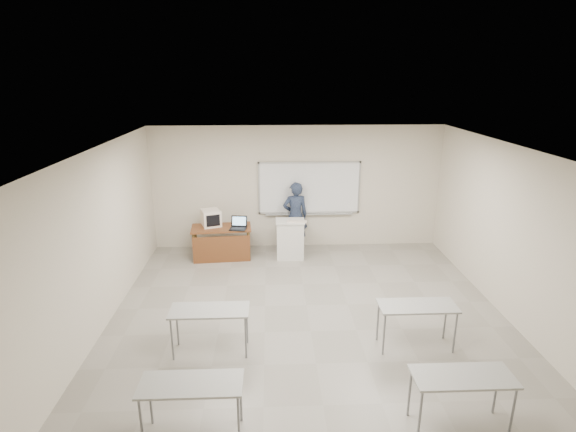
{
  "coord_description": "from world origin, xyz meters",
  "views": [
    {
      "loc": [
        -0.66,
        -6.6,
        4.13
      ],
      "look_at": [
        -0.29,
        2.2,
        1.35
      ],
      "focal_mm": 28.0,
      "sensor_mm": 36.0,
      "label": 1
    }
  ],
  "objects_px": {
    "whiteboard": "(309,189)",
    "laptop": "(238,226)",
    "instructor_desk": "(221,237)",
    "podium": "(290,239)",
    "mouse": "(245,225)",
    "crt_monitor": "(211,218)",
    "keyboard": "(297,221)",
    "presenter": "(295,216)"
  },
  "relations": [
    {
      "from": "instructor_desk",
      "to": "presenter",
      "type": "xyz_separation_m",
      "value": [
        1.75,
        0.62,
        0.31
      ]
    },
    {
      "from": "podium",
      "to": "mouse",
      "type": "bearing_deg",
      "value": 172.77
    },
    {
      "from": "podium",
      "to": "mouse",
      "type": "height_order",
      "value": "podium"
    },
    {
      "from": "podium",
      "to": "instructor_desk",
      "type": "bearing_deg",
      "value": -178.72
    },
    {
      "from": "instructor_desk",
      "to": "crt_monitor",
      "type": "height_order",
      "value": "crt_monitor"
    },
    {
      "from": "mouse",
      "to": "podium",
      "type": "bearing_deg",
      "value": 16.36
    },
    {
      "from": "mouse",
      "to": "keyboard",
      "type": "height_order",
      "value": "keyboard"
    },
    {
      "from": "instructor_desk",
      "to": "laptop",
      "type": "height_order",
      "value": "laptop"
    },
    {
      "from": "instructor_desk",
      "to": "whiteboard",
      "type": "bearing_deg",
      "value": 15.85
    },
    {
      "from": "whiteboard",
      "to": "laptop",
      "type": "relative_size",
      "value": 6.76
    },
    {
      "from": "podium",
      "to": "laptop",
      "type": "height_order",
      "value": "laptop"
    },
    {
      "from": "instructor_desk",
      "to": "laptop",
      "type": "relative_size",
      "value": 3.73
    },
    {
      "from": "crt_monitor",
      "to": "presenter",
      "type": "relative_size",
      "value": 0.27
    },
    {
      "from": "crt_monitor",
      "to": "mouse",
      "type": "height_order",
      "value": "crt_monitor"
    },
    {
      "from": "crt_monitor",
      "to": "presenter",
      "type": "xyz_separation_m",
      "value": [
        2.0,
        0.39,
        -0.1
      ]
    },
    {
      "from": "whiteboard",
      "to": "instructor_desk",
      "type": "height_order",
      "value": "whiteboard"
    },
    {
      "from": "whiteboard",
      "to": "presenter",
      "type": "height_order",
      "value": "whiteboard"
    },
    {
      "from": "podium",
      "to": "crt_monitor",
      "type": "relative_size",
      "value": 2.0
    },
    {
      "from": "podium",
      "to": "keyboard",
      "type": "xyz_separation_m",
      "value": [
        0.15,
        -0.12,
        0.47
      ]
    },
    {
      "from": "whiteboard",
      "to": "crt_monitor",
      "type": "xyz_separation_m",
      "value": [
        -2.35,
        -0.54,
        -0.54
      ]
    },
    {
      "from": "instructor_desk",
      "to": "mouse",
      "type": "relative_size",
      "value": 14.13
    },
    {
      "from": "podium",
      "to": "mouse",
      "type": "relative_size",
      "value": 9.53
    },
    {
      "from": "mouse",
      "to": "whiteboard",
      "type": "bearing_deg",
      "value": 46.23
    },
    {
      "from": "crt_monitor",
      "to": "whiteboard",
      "type": "bearing_deg",
      "value": -6.9
    },
    {
      "from": "podium",
      "to": "crt_monitor",
      "type": "xyz_separation_m",
      "value": [
        -1.85,
        0.23,
        0.47
      ]
    },
    {
      "from": "whiteboard",
      "to": "laptop",
      "type": "bearing_deg",
      "value": -155.09
    },
    {
      "from": "laptop",
      "to": "presenter",
      "type": "relative_size",
      "value": 0.22
    },
    {
      "from": "instructor_desk",
      "to": "keyboard",
      "type": "xyz_separation_m",
      "value": [
        1.75,
        -0.11,
        0.4
      ]
    },
    {
      "from": "podium",
      "to": "crt_monitor",
      "type": "height_order",
      "value": "crt_monitor"
    },
    {
      "from": "laptop",
      "to": "keyboard",
      "type": "xyz_separation_m",
      "value": [
        1.35,
        -0.1,
        0.12
      ]
    },
    {
      "from": "instructor_desk",
      "to": "podium",
      "type": "xyz_separation_m",
      "value": [
        1.6,
        0.01,
        -0.07
      ]
    },
    {
      "from": "instructor_desk",
      "to": "podium",
      "type": "relative_size",
      "value": 1.48
    },
    {
      "from": "instructor_desk",
      "to": "podium",
      "type": "bearing_deg",
      "value": -4.11
    },
    {
      "from": "instructor_desk",
      "to": "mouse",
      "type": "height_order",
      "value": "mouse"
    },
    {
      "from": "keyboard",
      "to": "presenter",
      "type": "distance_m",
      "value": 0.74
    },
    {
      "from": "crt_monitor",
      "to": "keyboard",
      "type": "bearing_deg",
      "value": -29.69
    },
    {
      "from": "keyboard",
      "to": "presenter",
      "type": "relative_size",
      "value": 0.27
    },
    {
      "from": "laptop",
      "to": "instructor_desk",
      "type": "bearing_deg",
      "value": -173.56
    },
    {
      "from": "keyboard",
      "to": "crt_monitor",
      "type": "bearing_deg",
      "value": -179.92
    },
    {
      "from": "keyboard",
      "to": "presenter",
      "type": "xyz_separation_m",
      "value": [
        0.0,
        0.73,
        -0.09
      ]
    },
    {
      "from": "presenter",
      "to": "laptop",
      "type": "bearing_deg",
      "value": 17.11
    },
    {
      "from": "laptop",
      "to": "crt_monitor",
      "type": "bearing_deg",
      "value": 167.18
    }
  ]
}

